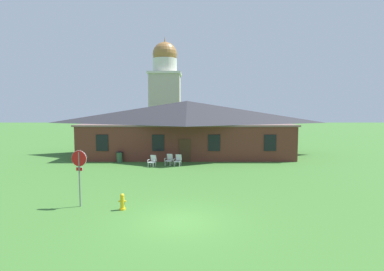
% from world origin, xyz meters
% --- Properties ---
extents(ground_plane, '(200.00, 200.00, 0.00)m').
position_xyz_m(ground_plane, '(0.00, 0.00, 0.00)').
color(ground_plane, '#3D702D').
extents(brick_building, '(21.18, 10.40, 5.70)m').
position_xyz_m(brick_building, '(-0.00, 19.68, 2.91)').
color(brick_building, brown).
rests_on(brick_building, ground).
extents(dome_tower, '(5.18, 5.18, 16.39)m').
position_xyz_m(dome_tower, '(-3.79, 36.20, 7.38)').
color(dome_tower, '#BCB29E').
rests_on(dome_tower, ground).
extents(stop_sign, '(0.79, 0.19, 2.79)m').
position_xyz_m(stop_sign, '(-4.97, 2.02, 1.98)').
color(stop_sign, slate).
rests_on(stop_sign, ground).
extents(lawn_chair_by_porch, '(0.77, 0.82, 0.96)m').
position_xyz_m(lawn_chair_by_porch, '(-2.78, 12.45, 0.50)').
color(lawn_chair_by_porch, white).
rests_on(lawn_chair_by_porch, ground).
extents(lawn_chair_near_door, '(0.75, 0.81, 0.96)m').
position_xyz_m(lawn_chair_near_door, '(-1.44, 13.11, 0.50)').
color(lawn_chair_near_door, silver).
rests_on(lawn_chair_near_door, ground).
extents(lawn_chair_left_end, '(0.73, 0.78, 0.96)m').
position_xyz_m(lawn_chair_left_end, '(-0.65, 12.82, 0.50)').
color(lawn_chair_left_end, white).
rests_on(lawn_chair_left_end, ground).
extents(fire_hydrant, '(0.36, 0.28, 0.79)m').
position_xyz_m(fire_hydrant, '(-2.78, 1.52, 0.38)').
color(fire_hydrant, gold).
rests_on(fire_hydrant, ground).
extents(trash_bin, '(0.56, 0.56, 0.98)m').
position_xyz_m(trash_bin, '(-6.01, 14.38, 0.50)').
color(trash_bin, '#335638').
rests_on(trash_bin, ground).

